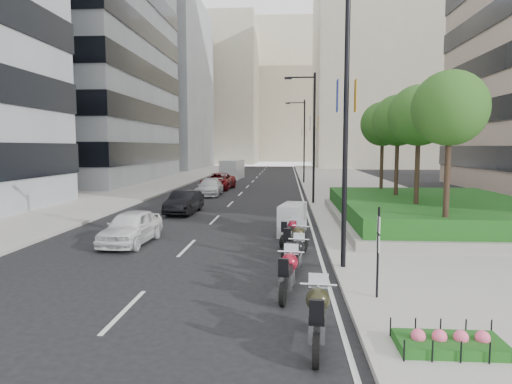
# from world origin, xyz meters

# --- Properties ---
(ground) EXTENTS (160.00, 160.00, 0.00)m
(ground) POSITION_xyz_m (0.00, 0.00, 0.00)
(ground) COLOR black
(ground) RESTS_ON ground
(sidewalk_right) EXTENTS (10.00, 100.00, 0.15)m
(sidewalk_right) POSITION_xyz_m (9.00, 30.00, 0.07)
(sidewalk_right) COLOR #9E9B93
(sidewalk_right) RESTS_ON ground
(sidewalk_left) EXTENTS (8.00, 100.00, 0.15)m
(sidewalk_left) POSITION_xyz_m (-12.00, 30.00, 0.07)
(sidewalk_left) COLOR #9E9B93
(sidewalk_left) RESTS_ON ground
(lane_edge) EXTENTS (0.12, 100.00, 0.01)m
(lane_edge) POSITION_xyz_m (3.70, 30.00, 0.01)
(lane_edge) COLOR silver
(lane_edge) RESTS_ON ground
(lane_centre) EXTENTS (0.12, 100.00, 0.01)m
(lane_centre) POSITION_xyz_m (-1.50, 30.00, 0.01)
(lane_centre) COLOR silver
(lane_centre) RESTS_ON ground
(building_grey_mid) EXTENTS (22.00, 26.00, 40.00)m
(building_grey_mid) POSITION_xyz_m (-24.00, 38.00, 20.00)
(building_grey_mid) COLOR gray
(building_grey_mid) RESTS_ON ground
(building_grey_far) EXTENTS (22.00, 26.00, 30.00)m
(building_grey_far) POSITION_xyz_m (-24.00, 70.00, 15.00)
(building_grey_far) COLOR gray
(building_grey_far) RESTS_ON ground
(building_cream_right) EXTENTS (28.00, 24.00, 36.00)m
(building_cream_right) POSITION_xyz_m (22.00, 80.00, 18.00)
(building_cream_right) COLOR #B7AD93
(building_cream_right) RESTS_ON ground
(building_cream_left) EXTENTS (26.00, 24.00, 34.00)m
(building_cream_left) POSITION_xyz_m (-18.00, 100.00, 17.00)
(building_cream_left) COLOR #B7AD93
(building_cream_left) RESTS_ON ground
(building_cream_centre) EXTENTS (30.00, 24.00, 38.00)m
(building_cream_centre) POSITION_xyz_m (2.00, 120.00, 19.00)
(building_cream_centre) COLOR #B7AD93
(building_cream_centre) RESTS_ON ground
(planter) EXTENTS (10.00, 14.00, 0.40)m
(planter) POSITION_xyz_m (10.00, 10.00, 0.35)
(planter) COLOR gray
(planter) RESTS_ON sidewalk_right
(hedge) EXTENTS (9.40, 13.40, 0.80)m
(hedge) POSITION_xyz_m (10.00, 10.00, 0.95)
(hedge) COLOR #1A5117
(hedge) RESTS_ON planter
(flower_bed) EXTENTS (2.00, 1.00, 0.20)m
(flower_bed) POSITION_xyz_m (5.60, -5.00, 0.25)
(flower_bed) COLOR #1A5117
(flower_bed) RESTS_ON sidewalk_right
(tree_0) EXTENTS (2.80, 2.80, 6.30)m
(tree_0) POSITION_xyz_m (8.50, 4.00, 5.42)
(tree_0) COLOR #332319
(tree_0) RESTS_ON planter
(tree_1) EXTENTS (2.80, 2.80, 6.30)m
(tree_1) POSITION_xyz_m (8.50, 8.00, 5.42)
(tree_1) COLOR #332319
(tree_1) RESTS_ON planter
(tree_2) EXTENTS (2.80, 2.80, 6.30)m
(tree_2) POSITION_xyz_m (8.50, 12.00, 5.42)
(tree_2) COLOR #332319
(tree_2) RESTS_ON planter
(tree_3) EXTENTS (2.80, 2.80, 6.30)m
(tree_3) POSITION_xyz_m (8.50, 16.00, 5.42)
(tree_3) COLOR #332319
(tree_3) RESTS_ON planter
(lamp_post_0) EXTENTS (2.34, 0.45, 9.00)m
(lamp_post_0) POSITION_xyz_m (4.14, 1.00, 5.07)
(lamp_post_0) COLOR black
(lamp_post_0) RESTS_ON ground
(lamp_post_1) EXTENTS (2.34, 0.45, 9.00)m
(lamp_post_1) POSITION_xyz_m (4.14, 18.00, 5.07)
(lamp_post_1) COLOR black
(lamp_post_1) RESTS_ON ground
(lamp_post_2) EXTENTS (2.34, 0.45, 9.00)m
(lamp_post_2) POSITION_xyz_m (4.14, 36.00, 5.07)
(lamp_post_2) COLOR black
(lamp_post_2) RESTS_ON ground
(parking_sign) EXTENTS (0.06, 0.32, 2.50)m
(parking_sign) POSITION_xyz_m (4.80, -2.00, 1.46)
(parking_sign) COLOR black
(parking_sign) RESTS_ON ground
(motorcycle_0) EXTENTS (0.77, 2.32, 1.15)m
(motorcycle_0) POSITION_xyz_m (3.09, -4.73, 0.62)
(motorcycle_0) COLOR black
(motorcycle_0) RESTS_ON ground
(motorcycle_1) EXTENTS (0.74, 2.23, 1.11)m
(motorcycle_1) POSITION_xyz_m (2.51, -1.57, 0.59)
(motorcycle_1) COLOR black
(motorcycle_1) RESTS_ON ground
(motorcycle_2) EXTENTS (0.68, 2.03, 1.01)m
(motorcycle_2) POSITION_xyz_m (2.79, 0.71, 0.54)
(motorcycle_2) COLOR black
(motorcycle_2) RESTS_ON ground
(motorcycle_3) EXTENTS (1.07, 2.04, 1.09)m
(motorcycle_3) POSITION_xyz_m (2.80, 2.77, 0.58)
(motorcycle_3) COLOR black
(motorcycle_3) RESTS_ON ground
(motorcycle_4) EXTENTS (0.94, 1.86, 0.99)m
(motorcycle_4) POSITION_xyz_m (2.63, 4.84, 0.53)
(motorcycle_4) COLOR black
(motorcycle_4) RESTS_ON ground
(motorcycle_5) EXTENTS (1.38, 2.48, 1.42)m
(motorcycle_5) POSITION_xyz_m (2.73, 6.96, 0.71)
(motorcycle_5) COLOR black
(motorcycle_5) RESTS_ON ground
(motorcycle_6) EXTENTS (0.97, 1.92, 1.02)m
(motorcycle_6) POSITION_xyz_m (2.64, 9.32, 0.54)
(motorcycle_6) COLOR black
(motorcycle_6) RESTS_ON ground
(car_a) EXTENTS (1.85, 4.17, 1.39)m
(car_a) POSITION_xyz_m (-3.97, 4.63, 0.70)
(car_a) COLOR white
(car_a) RESTS_ON ground
(car_b) EXTENTS (1.70, 4.23, 1.37)m
(car_b) POSITION_xyz_m (-3.72, 13.33, 0.68)
(car_b) COLOR black
(car_b) RESTS_ON ground
(car_c) EXTENTS (1.98, 4.69, 1.35)m
(car_c) POSITION_xyz_m (-3.89, 23.47, 0.68)
(car_c) COLOR silver
(car_c) RESTS_ON ground
(car_d) EXTENTS (2.95, 5.67, 1.53)m
(car_d) POSITION_xyz_m (-4.02, 28.89, 0.76)
(car_d) COLOR maroon
(car_d) RESTS_ON ground
(delivery_van) EXTENTS (2.58, 5.72, 2.33)m
(delivery_van) POSITION_xyz_m (-4.38, 42.86, 1.09)
(delivery_van) COLOR #BCBDBF
(delivery_van) RESTS_ON ground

